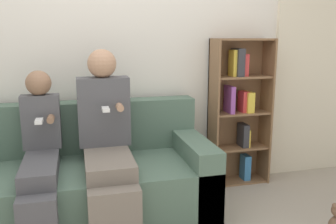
% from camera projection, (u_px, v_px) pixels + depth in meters
% --- Properties ---
extents(back_wall, '(10.00, 0.06, 2.55)m').
position_uv_depth(back_wall, '(106.00, 47.00, 3.02)').
color(back_wall, silver).
rests_on(back_wall, ground_plane).
extents(curtain_panel, '(0.81, 0.04, 2.29)m').
position_uv_depth(curtain_panel, '(312.00, 59.00, 3.49)').
color(curtain_panel, beige).
rests_on(curtain_panel, ground_plane).
extents(couch, '(2.07, 0.88, 0.85)m').
position_uv_depth(couch, '(73.00, 181.00, 2.70)').
color(couch, '#4C6656').
rests_on(couch, ground_plane).
extents(adult_seated, '(0.39, 0.81, 1.28)m').
position_uv_depth(adult_seated, '(107.00, 136.00, 2.58)').
color(adult_seated, '#70665B').
rests_on(adult_seated, ground_plane).
extents(child_seated, '(0.28, 0.82, 1.12)m').
position_uv_depth(child_seated, '(40.00, 155.00, 2.45)').
color(child_seated, '#47474C').
rests_on(child_seated, ground_plane).
extents(bookshelf, '(0.55, 0.25, 1.35)m').
position_uv_depth(bookshelf, '(239.00, 109.00, 3.30)').
color(bookshelf, brown).
rests_on(bookshelf, ground_plane).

